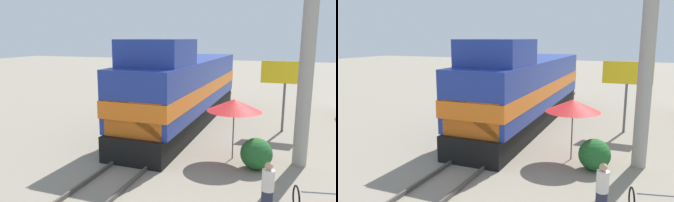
% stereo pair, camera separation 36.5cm
% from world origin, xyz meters
% --- Properties ---
extents(ground_plane, '(120.00, 120.00, 0.00)m').
position_xyz_m(ground_plane, '(0.00, 0.00, 0.00)').
color(ground_plane, gray).
extents(rail_near, '(0.08, 32.51, 0.15)m').
position_xyz_m(rail_near, '(-0.72, 0.00, 0.07)').
color(rail_near, '#4C4742').
rests_on(rail_near, ground_plane).
extents(rail_far, '(0.08, 32.51, 0.15)m').
position_xyz_m(rail_far, '(0.72, 0.00, 0.07)').
color(rail_far, '#4C4742').
rests_on(rail_far, ground_plane).
extents(locomotive, '(2.91, 14.51, 4.79)m').
position_xyz_m(locomotive, '(0.00, 4.86, 2.00)').
color(locomotive, black).
rests_on(locomotive, ground_plane).
extents(utility_pole, '(1.80, 0.53, 8.20)m').
position_xyz_m(utility_pole, '(6.05, 0.63, 4.13)').
color(utility_pole, '#9E998E').
rests_on(utility_pole, ground_plane).
extents(vendor_umbrella, '(2.17, 2.17, 2.47)m').
position_xyz_m(vendor_umbrella, '(3.51, 0.38, 2.23)').
color(vendor_umbrella, '#4C4C4C').
rests_on(vendor_umbrella, ground_plane).
extents(billboard_sign, '(2.44, 0.12, 3.69)m').
position_xyz_m(billboard_sign, '(5.29, 5.30, 2.85)').
color(billboard_sign, '#595959').
rests_on(billboard_sign, ground_plane).
extents(shrub_cluster, '(1.19, 1.19, 1.19)m').
position_xyz_m(shrub_cluster, '(4.51, -0.37, 0.59)').
color(shrub_cluster, '#236028').
rests_on(shrub_cluster, ground_plane).
extents(person_bystander, '(0.34, 0.34, 1.58)m').
position_xyz_m(person_bystander, '(5.13, -3.70, 0.85)').
color(person_bystander, '#2D3347').
rests_on(person_bystander, ground_plane).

